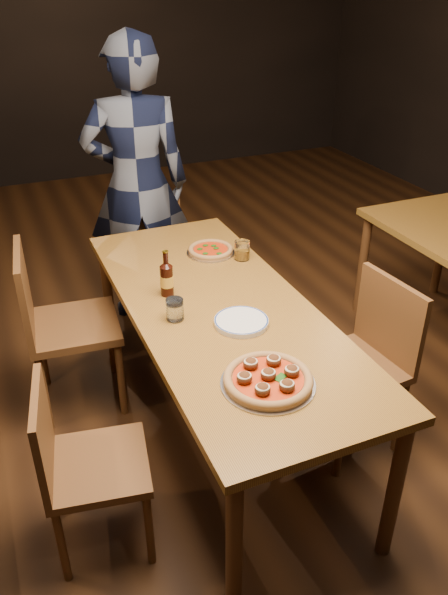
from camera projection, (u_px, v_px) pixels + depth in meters
name	position (u px, v px, depth m)	size (l,w,h in m)	color
ground	(220.00, 428.00, 3.05)	(9.00, 9.00, 0.00)	black
room_shell	(219.00, 47.00, 2.13)	(9.00, 9.00, 9.00)	black
table_main	(220.00, 319.00, 2.72)	(0.80, 2.00, 0.75)	brown
chair_main_nw	(98.00, 464.00, 2.27)	(0.39, 0.39, 0.83)	#564116
chair_main_sw	(74.00, 325.00, 3.03)	(0.45, 0.45, 0.97)	#564116
chair_main_e	(352.00, 367.00, 2.76)	(0.43, 0.43, 0.91)	#564116
chair_end	(167.00, 263.00, 3.80)	(0.39, 0.39, 0.84)	#564116
pizza_meatball	(268.00, 379.00, 2.17)	(0.36, 0.36, 0.07)	#B7B7BF
pizza_margherita	(211.00, 250.00, 3.17)	(0.26, 0.26, 0.03)	#B7B7BF
plate_stack	(241.00, 322.00, 2.54)	(0.24, 0.24, 0.02)	white
beer_bottle	(167.00, 280.00, 2.73)	(0.06, 0.06, 0.22)	black
water_glass	(175.00, 309.00, 2.56)	(0.08, 0.08, 0.10)	white
amber_glass	(242.00, 250.00, 3.09)	(0.08, 0.08, 0.10)	#A46712
diner	(137.00, 185.00, 3.67)	(0.67, 0.44, 1.82)	black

